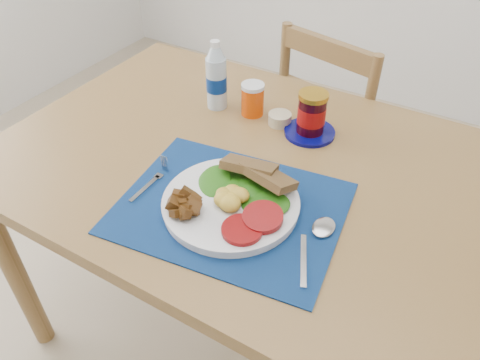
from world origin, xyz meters
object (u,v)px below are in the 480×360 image
(water_bottle, at_px, (216,79))
(juice_glass, at_px, (253,100))
(jam_on_saucer, at_px, (311,117))
(breakfast_plate, at_px, (227,200))
(chair_far, at_px, (336,118))

(water_bottle, height_order, juice_glass, water_bottle)
(juice_glass, bearing_deg, water_bottle, -171.33)
(jam_on_saucer, bearing_deg, breakfast_plate, -95.63)
(water_bottle, bearing_deg, juice_glass, 8.67)
(water_bottle, relative_size, jam_on_saucer, 1.47)
(breakfast_plate, height_order, water_bottle, water_bottle)
(chair_far, distance_m, breakfast_plate, 0.82)
(juice_glass, bearing_deg, chair_far, 73.32)
(chair_far, relative_size, jam_on_saucer, 7.79)
(water_bottle, xyz_separation_m, juice_glass, (0.11, 0.02, -0.04))
(breakfast_plate, xyz_separation_m, water_bottle, (-0.26, 0.36, 0.06))
(water_bottle, relative_size, juice_glass, 2.28)
(chair_far, bearing_deg, breakfast_plate, 105.43)
(chair_far, xyz_separation_m, juice_glass, (-0.12, -0.41, 0.24))
(water_bottle, bearing_deg, jam_on_saucer, 1.13)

